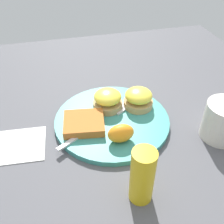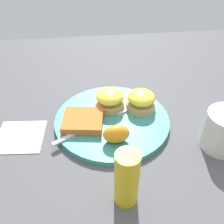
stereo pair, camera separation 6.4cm
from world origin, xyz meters
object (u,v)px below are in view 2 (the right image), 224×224
object	(u,v)px
hashbrown_patty	(83,121)
sandwich_benedict_right	(111,99)
condiment_bottle	(125,179)
sandwich_benedict_left	(141,100)
orange_wedge	(116,134)
fork	(100,121)

from	to	relation	value
hashbrown_patty	sandwich_benedict_right	bearing A→B (deg)	38.47
sandwich_benedict_right	condiment_bottle	distance (m)	0.27
sandwich_benedict_left	sandwich_benedict_right	xyz separation A→B (m)	(-0.08, 0.01, 0.00)
sandwich_benedict_right	hashbrown_patty	world-z (taller)	sandwich_benedict_right
orange_wedge	fork	bearing A→B (deg)	113.92
sandwich_benedict_left	orange_wedge	distance (m)	0.14
sandwich_benedict_right	condiment_bottle	xyz separation A→B (m)	(-0.00, -0.26, 0.02)
hashbrown_patty	fork	bearing A→B (deg)	3.71
hashbrown_patty	orange_wedge	xyz separation A→B (m)	(0.07, -0.07, 0.01)
sandwich_benedict_left	hashbrown_patty	xyz separation A→B (m)	(-0.15, -0.05, -0.01)
hashbrown_patty	condiment_bottle	world-z (taller)	condiment_bottle
orange_wedge	condiment_bottle	distance (m)	0.14
orange_wedge	condiment_bottle	bearing A→B (deg)	-90.91
hashbrown_patty	condiment_bottle	bearing A→B (deg)	-71.45
sandwich_benedict_right	condiment_bottle	size ratio (longest dim) A/B	0.63
condiment_bottle	sandwich_benedict_right	bearing A→B (deg)	88.92
sandwich_benedict_left	condiment_bottle	distance (m)	0.27
orange_wedge	fork	size ratio (longest dim) A/B	0.30
sandwich_benedict_right	hashbrown_patty	bearing A→B (deg)	-141.53
sandwich_benedict_right	orange_wedge	size ratio (longest dim) A/B	1.27
sandwich_benedict_left	condiment_bottle	xyz separation A→B (m)	(-0.08, -0.25, 0.02)
hashbrown_patty	orange_wedge	size ratio (longest dim) A/B	1.58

